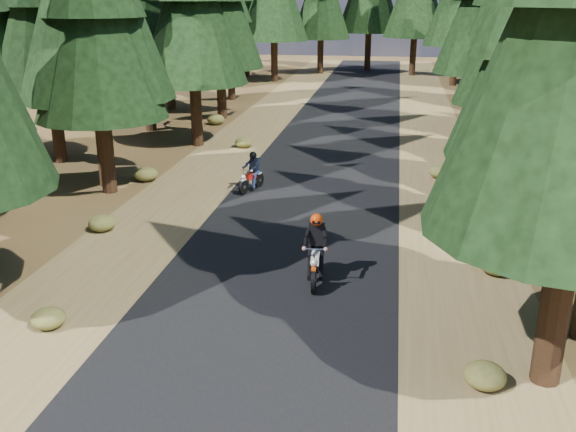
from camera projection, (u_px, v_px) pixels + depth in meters
name	position (u px, v px, depth m)	size (l,w,h in m)	color
ground	(278.00, 276.00, 16.16)	(120.00, 120.00, 0.00)	#412F17
road	(306.00, 213.00, 20.81)	(6.00, 100.00, 0.01)	black
shoulder_l	(170.00, 206.00, 21.53)	(3.20, 100.00, 0.01)	brown
shoulder_r	(451.00, 221.00, 20.10)	(3.20, 100.00, 0.01)	brown
log_near	(515.00, 184.00, 23.35)	(0.32, 0.32, 4.99)	#4C4233
understory_shrubs	(368.00, 190.00, 22.29)	(15.07, 28.95, 0.66)	#474C1E
rider_lead	(316.00, 260.00, 15.68)	(0.68, 1.95, 1.71)	white
rider_follow	(251.00, 178.00, 22.98)	(0.99, 1.65, 1.41)	#9C120A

